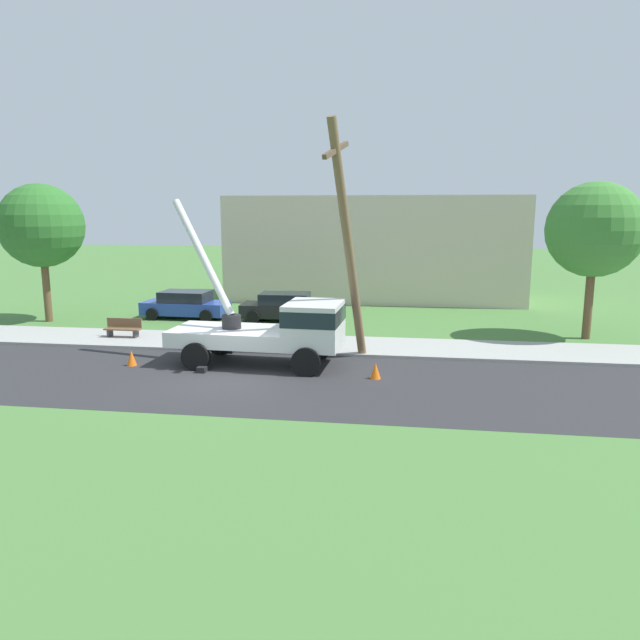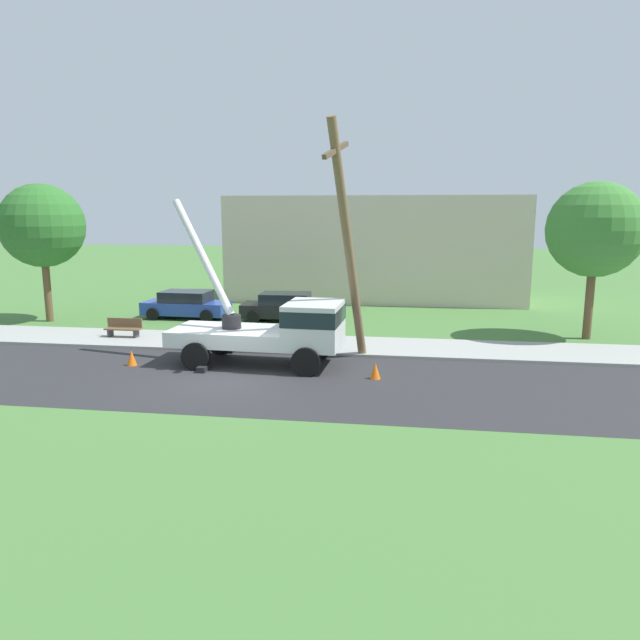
% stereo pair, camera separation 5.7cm
% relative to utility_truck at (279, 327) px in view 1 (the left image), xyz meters
% --- Properties ---
extents(ground_plane, '(120.00, 120.00, 0.00)m').
position_rel_utility_truck_xyz_m(ground_plane, '(-1.36, 10.02, -1.41)').
color(ground_plane, '#477538').
extents(road_asphalt, '(80.00, 7.21, 0.01)m').
position_rel_utility_truck_xyz_m(road_asphalt, '(-1.36, -1.98, -1.40)').
color(road_asphalt, '#2B2B2D').
rests_on(road_asphalt, ground).
extents(sidewalk_strip, '(80.00, 3.30, 0.10)m').
position_rel_utility_truck_xyz_m(sidewalk_strip, '(-1.36, 3.27, -1.36)').
color(sidewalk_strip, '#9E9E99').
rests_on(sidewalk_strip, ground).
extents(utility_truck, '(6.75, 3.21, 5.98)m').
position_rel_utility_truck_xyz_m(utility_truck, '(0.00, 0.00, 0.00)').
color(utility_truck, silver).
rests_on(utility_truck, ground).
extents(leaning_utility_pole, '(1.35, 3.48, 8.62)m').
position_rel_utility_truck_xyz_m(leaning_utility_pole, '(2.41, 0.54, 3.01)').
color(leaning_utility_pole, brown).
rests_on(leaning_utility_pole, ground).
extents(traffic_cone_ahead, '(0.36, 0.36, 0.56)m').
position_rel_utility_truck_xyz_m(traffic_cone_ahead, '(3.56, -1.25, -1.13)').
color(traffic_cone_ahead, orange).
rests_on(traffic_cone_ahead, ground).
extents(traffic_cone_behind, '(0.36, 0.36, 0.56)m').
position_rel_utility_truck_xyz_m(traffic_cone_behind, '(-5.29, -0.84, -1.13)').
color(traffic_cone_behind, orange).
rests_on(traffic_cone_behind, ground).
extents(parked_sedan_blue, '(4.46, 2.12, 1.42)m').
position_rel_utility_truck_xyz_m(parked_sedan_blue, '(-6.85, 8.58, -0.70)').
color(parked_sedan_blue, '#263F99').
rests_on(parked_sedan_blue, ground).
extents(parked_sedan_black, '(4.46, 2.12, 1.42)m').
position_rel_utility_truck_xyz_m(parked_sedan_black, '(-1.59, 8.63, -0.70)').
color(parked_sedan_black, black).
rests_on(parked_sedan_black, ground).
extents(park_bench, '(1.60, 0.45, 0.90)m').
position_rel_utility_truck_xyz_m(park_bench, '(-7.70, 3.34, -0.95)').
color(park_bench, brown).
rests_on(park_bench, ground).
extents(roadside_tree_near, '(4.05, 4.05, 6.77)m').
position_rel_utility_truck_xyz_m(roadside_tree_near, '(12.37, 6.39, 3.31)').
color(roadside_tree_near, brown).
rests_on(roadside_tree_near, ground).
extents(roadside_tree_far, '(4.10, 4.10, 6.86)m').
position_rel_utility_truck_xyz_m(roadside_tree_far, '(-13.42, 6.70, 3.38)').
color(roadside_tree_far, brown).
rests_on(roadside_tree_far, ground).
extents(lowrise_building_backdrop, '(18.00, 6.00, 6.40)m').
position_rel_utility_truck_xyz_m(lowrise_building_backdrop, '(2.43, 17.00, 1.79)').
color(lowrise_building_backdrop, beige).
rests_on(lowrise_building_backdrop, ground).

